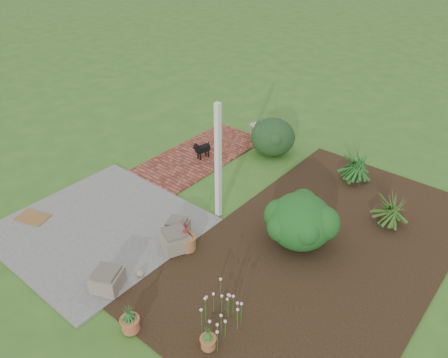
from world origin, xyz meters
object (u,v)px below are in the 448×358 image
Objects in this scene: stone_trough_near at (108,280)px; black_dog at (202,149)px; cream_ceramic_urn at (255,130)px; evergreen_shrub at (301,220)px.

black_dog is at bearing 112.22° from stone_trough_near.
stone_trough_near is 1.33× the size of cream_ceramic_urn.
black_dog is 1.89m from cream_ceramic_urn.
black_dog is at bearing -99.06° from cream_ceramic_urn.
black_dog is 3.79m from evergreen_shrub.
cream_ceramic_urn is 4.52m from evergreen_shrub.
black_dog reaches higher than stone_trough_near.
cream_ceramic_urn is 0.29× the size of evergreen_shrub.
cream_ceramic_urn is at bearing 103.26° from stone_trough_near.
stone_trough_near is 6.31m from cream_ceramic_urn.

